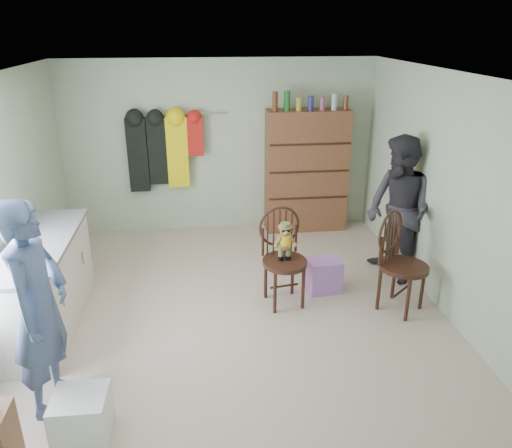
{
  "coord_description": "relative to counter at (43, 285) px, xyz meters",
  "views": [
    {
      "loc": [
        -0.33,
        -4.68,
        2.94
      ],
      "look_at": [
        0.25,
        0.2,
        0.95
      ],
      "focal_mm": 35.0,
      "sensor_mm": 36.0,
      "label": 1
    }
  ],
  "objects": [
    {
      "name": "person_left",
      "position": [
        0.35,
        -1.2,
        0.42
      ],
      "size": [
        0.51,
        0.7,
        1.79
      ],
      "primitive_type": "imported",
      "rotation": [
        0.0,
        0.0,
        1.45
      ],
      "color": "#465680",
      "rests_on": "ground"
    },
    {
      "name": "striped_bag",
      "position": [
        3.02,
        0.37,
        -0.27
      ],
      "size": [
        0.4,
        0.33,
        0.39
      ],
      "primitive_type": "cube",
      "rotation": [
        0.0,
        0.0,
        0.1
      ],
      "color": "#E572CE",
      "rests_on": "ground"
    },
    {
      "name": "room_walls",
      "position": [
        1.95,
        0.53,
        1.11
      ],
      "size": [
        5.0,
        5.0,
        5.0
      ],
      "color": "#B6C7A6",
      "rests_on": "ground"
    },
    {
      "name": "ground_plane",
      "position": [
        1.95,
        0.0,
        -0.47
      ],
      "size": [
        5.0,
        5.0,
        0.0
      ],
      "primitive_type": "plane",
      "color": "beige",
      "rests_on": "ground"
    },
    {
      "name": "plastic_tub",
      "position": [
        0.67,
        -1.62,
        -0.28
      ],
      "size": [
        0.41,
        0.39,
        0.38
      ],
      "primitive_type": "cube",
      "rotation": [
        0.0,
        0.0,
        -0.02
      ],
      "color": "white",
      "rests_on": "ground"
    },
    {
      "name": "dresser",
      "position": [
        3.2,
        2.3,
        0.44
      ],
      "size": [
        1.2,
        0.39,
        2.08
      ],
      "color": "brown",
      "rests_on": "ground"
    },
    {
      "name": "person_right",
      "position": [
        3.95,
        0.6,
        0.41
      ],
      "size": [
        0.88,
        1.01,
        1.76
      ],
      "primitive_type": "imported",
      "rotation": [
        0.0,
        0.0,
        -1.29
      ],
      "color": "#2D2B33",
      "rests_on": "ground"
    },
    {
      "name": "chair_front",
      "position": [
        2.5,
        0.19,
        0.16
      ],
      "size": [
        0.56,
        0.56,
        1.09
      ],
      "rotation": [
        0.0,
        0.0,
        0.17
      ],
      "color": "#341B12",
      "rests_on": "ground"
    },
    {
      "name": "coat_rack",
      "position": [
        1.12,
        2.38,
        0.78
      ],
      "size": [
        1.42,
        0.12,
        1.09
      ],
      "color": "#99999E",
      "rests_on": "ground"
    },
    {
      "name": "chair_far",
      "position": [
        3.71,
        -0.09,
        0.13
      ],
      "size": [
        0.7,
        0.7,
        1.11
      ],
      "rotation": [
        0.0,
        0.0,
        0.7
      ],
      "color": "#341B12",
      "rests_on": "ground"
    },
    {
      "name": "counter",
      "position": [
        0.0,
        0.0,
        0.0
      ],
      "size": [
        0.64,
        1.86,
        0.94
      ],
      "color": "silver",
      "rests_on": "ground"
    }
  ]
}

